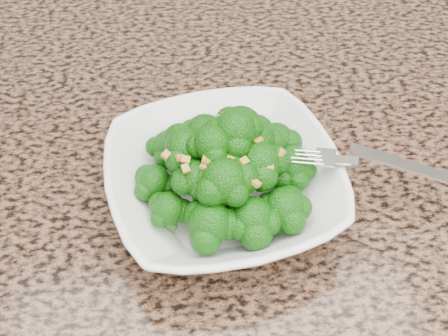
{
  "coord_description": "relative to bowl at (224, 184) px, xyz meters",
  "views": [
    {
      "loc": [
        -0.04,
        -0.14,
        1.34
      ],
      "look_at": [
        -0.01,
        0.22,
        0.95
      ],
      "focal_mm": 45.0,
      "sensor_mm": 36.0,
      "label": 1
    }
  ],
  "objects": [
    {
      "name": "cabinet",
      "position": [
        0.01,
        0.08,
        -0.49
      ],
      "size": [
        1.55,
        0.95,
        0.87
      ],
      "primitive_type": "cube",
      "color": "#332314",
      "rests_on": "ground"
    },
    {
      "name": "granite_counter",
      "position": [
        0.01,
        0.08,
        -0.04
      ],
      "size": [
        1.64,
        1.04,
        0.03
      ],
      "primitive_type": "cube",
      "color": "brown",
      "rests_on": "cabinet"
    },
    {
      "name": "garlic_topping",
      "position": [
        0.0,
        0.0,
        0.11
      ],
      "size": [
        0.12,
        0.12,
        0.01
      ],
      "primitive_type": null,
      "color": "gold",
      "rests_on": "broccoli_pile"
    },
    {
      "name": "broccoli_pile",
      "position": [
        0.0,
        0.0,
        0.07
      ],
      "size": [
        0.2,
        0.2,
        0.07
      ],
      "primitive_type": null,
      "color": "#11590A",
      "rests_on": "bowl"
    },
    {
      "name": "bowl",
      "position": [
        0.0,
        0.0,
        0.0
      ],
      "size": [
        0.26,
        0.26,
        0.06
      ],
      "primitive_type": "imported",
      "rotation": [
        0.0,
        0.0,
        0.2
      ],
      "color": "white",
      "rests_on": "granite_counter"
    },
    {
      "name": "fork",
      "position": [
        0.12,
        -0.01,
        0.03
      ],
      "size": [
        0.19,
        0.08,
        0.01
      ],
      "primitive_type": null,
      "rotation": [
        0.0,
        0.0,
        -0.28
      ],
      "color": "silver",
      "rests_on": "bowl"
    }
  ]
}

